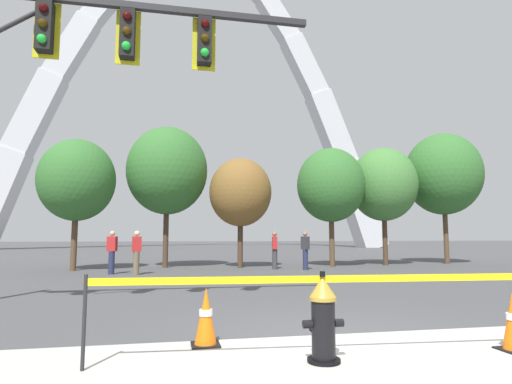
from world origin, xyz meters
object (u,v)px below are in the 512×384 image
at_px(fire_hydrant, 323,319).
at_px(monument_arch, 193,108).
at_px(pedestrian_standing_center, 305,250).
at_px(pedestrian_near_trees, 137,252).
at_px(traffic_cone_mid_sidewalk, 206,317).
at_px(pedestrian_walking_right, 112,252).
at_px(traffic_signal_gantry, 17,60).
at_px(pedestrian_walking_left, 275,250).

relative_size(fire_hydrant, monument_arch, 0.02).
height_order(pedestrian_standing_center, pedestrian_near_trees, same).
relative_size(fire_hydrant, pedestrian_standing_center, 0.62).
distance_m(traffic_cone_mid_sidewalk, pedestrian_walking_right, 11.22).
bearing_deg(fire_hydrant, traffic_cone_mid_sidewalk, 141.54).
distance_m(traffic_signal_gantry, pedestrian_walking_right, 9.47).
height_order(pedestrian_walking_left, pedestrian_walking_right, same).
xyz_separation_m(fire_hydrant, pedestrian_walking_right, (-3.82, 11.87, 0.35)).
distance_m(traffic_cone_mid_sidewalk, pedestrian_near_trees, 10.63).
distance_m(fire_hydrant, pedestrian_standing_center, 13.05).
xyz_separation_m(pedestrian_walking_left, pedestrian_near_trees, (-5.56, -1.61, 0.00)).
relative_size(traffic_cone_mid_sidewalk, traffic_signal_gantry, 0.09).
relative_size(monument_arch, pedestrian_walking_left, 30.83).
xyz_separation_m(monument_arch, pedestrian_walking_right, (-4.41, -34.11, -16.20)).
bearing_deg(pedestrian_standing_center, pedestrian_walking_right, -175.44).
bearing_deg(traffic_signal_gantry, monument_arch, 83.43).
bearing_deg(pedestrian_walking_left, traffic_signal_gantry, -125.15).
relative_size(pedestrian_walking_left, pedestrian_standing_center, 1.00).
distance_m(traffic_signal_gantry, pedestrian_near_trees, 9.18).
bearing_deg(pedestrian_walking_left, monument_arch, 93.58).
bearing_deg(monument_arch, traffic_signal_gantry, -96.57).
xyz_separation_m(pedestrian_walking_left, pedestrian_standing_center, (1.17, -0.58, 0.00)).
relative_size(fire_hydrant, pedestrian_walking_right, 0.62).
xyz_separation_m(traffic_cone_mid_sidewalk, traffic_signal_gantry, (-3.14, 2.15, 4.05)).
bearing_deg(monument_arch, fire_hydrant, -90.73).
xyz_separation_m(traffic_cone_mid_sidewalk, pedestrian_walking_right, (-2.61, 10.90, 0.46)).
xyz_separation_m(fire_hydrant, pedestrian_standing_center, (3.82, 12.47, 0.35)).
relative_size(fire_hydrant, pedestrian_walking_left, 0.62).
distance_m(traffic_signal_gantry, pedestrian_walking_left, 12.68).
xyz_separation_m(monument_arch, pedestrian_walking_left, (2.06, -32.92, -16.20)).
bearing_deg(fire_hydrant, pedestrian_standing_center, 72.96).
height_order(pedestrian_walking_left, pedestrian_near_trees, same).
bearing_deg(traffic_cone_mid_sidewalk, traffic_signal_gantry, 145.54).
distance_m(monument_arch, pedestrian_walking_left, 36.75).
bearing_deg(pedestrian_walking_left, pedestrian_walking_right, -169.56).
xyz_separation_m(monument_arch, pedestrian_standing_center, (3.24, -33.51, -16.20)).
relative_size(pedestrian_standing_center, pedestrian_walking_right, 1.00).
bearing_deg(pedestrian_near_trees, fire_hydrant, -75.75).
relative_size(pedestrian_walking_right, pedestrian_near_trees, 1.00).
distance_m(pedestrian_walking_left, pedestrian_walking_right, 6.58).
height_order(traffic_signal_gantry, pedestrian_walking_right, traffic_signal_gantry).
distance_m(pedestrian_walking_left, pedestrian_near_trees, 5.79).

